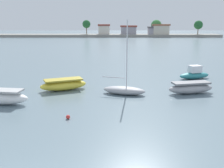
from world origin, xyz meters
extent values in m
ellipsoid|color=yellow|center=(-1.01, 16.50, 0.49)|extent=(4.89, 3.33, 0.97)
cube|color=#A8952A|center=(-1.01, 16.50, 1.05)|extent=(3.94, 2.73, 0.15)
ellipsoid|color=#9E9EA3|center=(4.94, 14.96, 0.37)|extent=(4.26, 2.53, 0.73)
cylinder|color=silver|center=(5.15, 14.90, 3.78)|extent=(0.10, 0.10, 6.09)
cylinder|color=#B7B7BC|center=(3.91, 15.26, 1.55)|extent=(2.08, 0.67, 0.08)
ellipsoid|color=#9E9EA3|center=(11.25, 15.26, 0.47)|extent=(4.62, 2.28, 0.94)
cube|color=slate|center=(11.25, 15.26, 1.02)|extent=(3.71, 1.88, 0.17)
ellipsoid|color=teal|center=(13.61, 21.82, 0.38)|extent=(4.09, 2.41, 0.77)
cube|color=silver|center=(13.64, 21.83, 1.18)|extent=(1.57, 1.38, 0.82)
cube|color=black|center=(14.27, 22.02, 1.26)|extent=(0.35, 0.92, 0.57)
sphere|color=red|center=(0.73, 8.53, 0.15)|extent=(0.29, 0.29, 0.29)
cube|color=gray|center=(0.00, 109.85, 0.59)|extent=(102.94, 9.04, 1.17)
cube|color=beige|center=(0.27, 110.70, 2.99)|extent=(4.85, 5.26, 3.65)
cube|color=brown|center=(0.27, 110.70, 5.17)|extent=(5.34, 5.78, 0.70)
cube|color=#99939E|center=(11.19, 110.56, 2.74)|extent=(6.65, 3.81, 3.14)
cube|color=brown|center=(11.19, 110.56, 4.66)|extent=(7.31, 4.19, 0.70)
cube|color=#99939E|center=(21.68, 109.51, 2.50)|extent=(3.47, 4.51, 2.66)
cube|color=#565156|center=(21.68, 109.51, 4.18)|extent=(3.81, 4.96, 0.70)
cube|color=beige|center=(25.31, 108.95, 3.03)|extent=(6.88, 3.92, 3.73)
cube|color=#995B42|center=(25.31, 108.95, 5.25)|extent=(7.56, 4.31, 0.70)
cylinder|color=brown|center=(23.66, 111.42, 2.20)|extent=(0.36, 0.36, 2.06)
sphere|color=#387A3D|center=(23.66, 111.42, 5.11)|extent=(4.70, 4.70, 4.70)
cylinder|color=brown|center=(-7.62, 111.11, 2.66)|extent=(0.36, 0.36, 2.97)
sphere|color=#235B2D|center=(-7.62, 111.11, 5.57)|extent=(3.57, 3.57, 3.57)
cylinder|color=brown|center=(41.74, 108.91, 2.44)|extent=(0.36, 0.36, 2.54)
sphere|color=#235B2D|center=(41.74, 108.91, 5.23)|extent=(3.81, 3.81, 3.81)
camera|label=1|loc=(3.81, -8.71, 6.63)|focal=41.99mm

